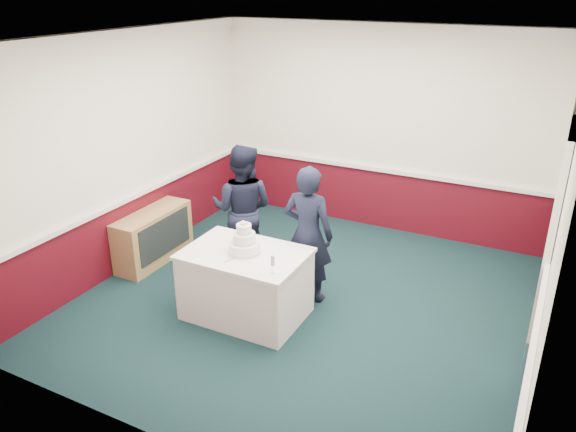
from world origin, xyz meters
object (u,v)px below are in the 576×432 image
at_px(cake_table, 246,283).
at_px(person_man, 242,209).
at_px(wedding_cake, 244,243).
at_px(champagne_flute, 273,261).
at_px(person_woman, 308,234).
at_px(cake_knife, 232,259).
at_px(sideboard, 153,237).

height_order(cake_table, person_man, person_man).
height_order(cake_table, wedding_cake, wedding_cake).
distance_m(cake_table, wedding_cake, 0.50).
relative_size(cake_table, wedding_cake, 3.63).
bearing_deg(champagne_flute, person_woman, 93.01).
bearing_deg(wedding_cake, cake_knife, -98.53).
bearing_deg(cake_knife, champagne_flute, 11.28).
relative_size(sideboard, person_man, 0.71).
bearing_deg(person_woman, person_man, -16.62).
distance_m(sideboard, person_woman, 2.29).
height_order(cake_table, champagne_flute, champagne_flute).
height_order(wedding_cake, champagne_flute, wedding_cake).
xyz_separation_m(person_man, person_woman, (1.05, -0.28, -0.02)).
height_order(sideboard, person_woman, person_woman).
relative_size(champagne_flute, person_woman, 0.12).
distance_m(champagne_flute, person_man, 1.65).
relative_size(cake_knife, person_woman, 0.13).
bearing_deg(wedding_cake, person_woman, 55.85).
height_order(wedding_cake, person_woman, person_woman).
relative_size(cake_table, champagne_flute, 6.44).
height_order(champagne_flute, person_man, person_man).
bearing_deg(cake_table, champagne_flute, -29.25).
bearing_deg(sideboard, wedding_cake, -18.22).
relative_size(sideboard, cake_knife, 5.45).
distance_m(wedding_cake, person_woman, 0.81).
bearing_deg(sideboard, champagne_flute, -20.78).
xyz_separation_m(sideboard, cake_table, (1.79, -0.59, 0.05)).
bearing_deg(person_man, cake_knife, 102.76).
xyz_separation_m(sideboard, wedding_cake, (1.79, -0.59, 0.55)).
relative_size(person_man, person_woman, 1.02).
distance_m(wedding_cake, cake_knife, 0.23).
relative_size(cake_knife, person_man, 0.13).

